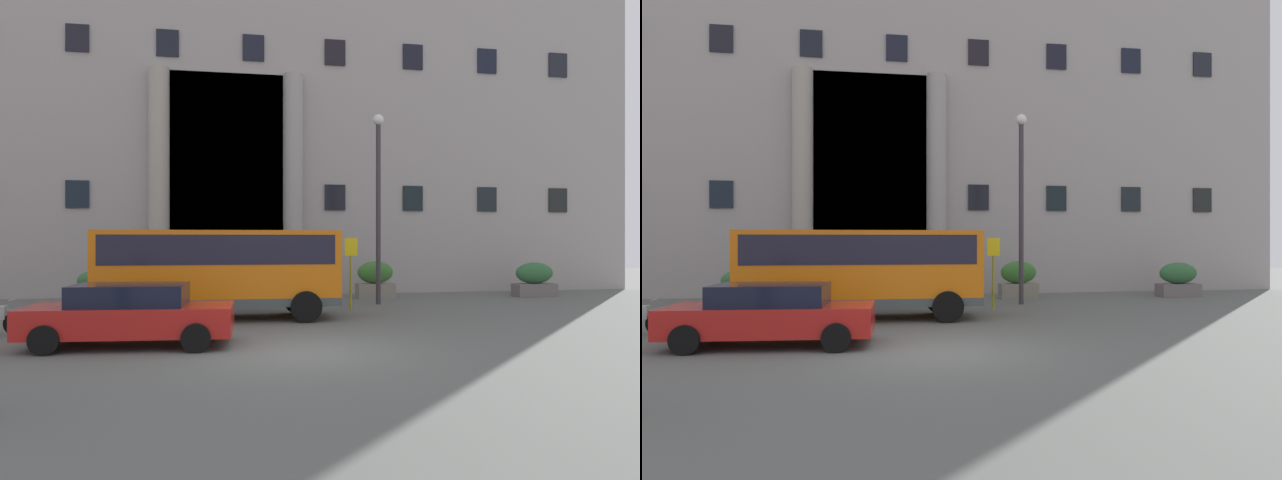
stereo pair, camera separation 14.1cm
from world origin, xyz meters
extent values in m
cube|color=#595C57|center=(0.00, 0.00, -0.06)|extent=(80.00, 64.00, 0.12)
cube|color=#9F9793|center=(0.00, 17.50, 9.59)|extent=(35.51, 9.00, 19.17)
cube|color=black|center=(-1.10, 13.06, 4.73)|extent=(4.75, 0.12, 9.45)
cylinder|color=#A29A8E|center=(-3.89, 12.75, 4.73)|extent=(0.83, 0.83, 9.45)
cylinder|color=#9B9790|center=(1.69, 12.75, 4.73)|extent=(0.83, 0.83, 9.45)
cube|color=black|center=(-7.10, 12.96, 4.22)|extent=(0.91, 0.08, 1.12)
cube|color=black|center=(3.55, 12.96, 4.22)|extent=(0.91, 0.08, 1.12)
cube|color=black|center=(7.10, 12.96, 4.22)|extent=(0.91, 0.08, 1.12)
cube|color=black|center=(10.65, 12.96, 4.22)|extent=(0.91, 0.08, 1.12)
cube|color=black|center=(14.20, 12.96, 4.22)|extent=(0.91, 0.08, 1.12)
cube|color=black|center=(-7.10, 12.96, 10.55)|extent=(0.91, 0.08, 1.12)
cube|color=black|center=(-3.55, 12.96, 10.55)|extent=(0.91, 0.08, 1.12)
cube|color=black|center=(0.00, 12.96, 10.55)|extent=(0.91, 0.08, 1.12)
cube|color=black|center=(3.55, 12.96, 10.55)|extent=(0.91, 0.08, 1.12)
cube|color=black|center=(7.10, 12.96, 10.55)|extent=(0.91, 0.08, 1.12)
cube|color=black|center=(10.65, 12.96, 10.55)|extent=(0.91, 0.08, 1.12)
cube|color=black|center=(14.20, 12.96, 10.55)|extent=(0.91, 0.08, 1.12)
cube|color=orange|center=(-1.49, 5.50, 1.55)|extent=(7.05, 2.34, 2.19)
cube|color=black|center=(-1.49, 5.50, 2.09)|extent=(6.63, 2.36, 0.85)
cube|color=black|center=(1.94, 5.44, 1.90)|extent=(0.09, 1.86, 1.06)
cube|color=#424C4A|center=(-1.49, 5.50, 0.57)|extent=(7.05, 2.38, 0.24)
cylinder|color=black|center=(0.98, 6.56, 0.45)|extent=(0.90, 0.30, 0.90)
cylinder|color=black|center=(0.94, 4.35, 0.45)|extent=(0.90, 0.30, 0.90)
cylinder|color=black|center=(-3.93, 6.65, 0.45)|extent=(0.90, 0.30, 0.90)
cylinder|color=black|center=(-3.97, 4.44, 0.45)|extent=(0.90, 0.30, 0.90)
cylinder|color=#9C9815|center=(2.90, 7.13, 1.19)|extent=(0.08, 0.08, 2.38)
cube|color=yellow|center=(2.90, 7.10, 2.13)|extent=(0.44, 0.03, 0.60)
cube|color=gray|center=(4.79, 10.86, 0.30)|extent=(1.53, 0.72, 0.59)
ellipsoid|color=#376D2B|center=(4.79, 10.86, 1.05)|extent=(1.47, 0.65, 0.90)
cube|color=#6C615F|center=(11.53, 10.40, 0.27)|extent=(1.72, 0.76, 0.53)
ellipsoid|color=#2F6335|center=(11.53, 10.40, 0.98)|extent=(1.65, 0.69, 0.88)
cube|color=gray|center=(-5.87, 10.63, 0.23)|extent=(1.57, 0.78, 0.47)
ellipsoid|color=#36673C|center=(-5.87, 10.63, 0.86)|extent=(1.51, 0.70, 0.79)
cube|color=red|center=(-3.49, 1.28, 0.59)|extent=(4.63, 2.13, 0.64)
cube|color=black|center=(-3.49, 1.28, 1.14)|extent=(2.55, 1.76, 0.47)
cylinder|color=black|center=(-1.89, 2.06, 0.31)|extent=(0.63, 0.25, 0.62)
cylinder|color=black|center=(-2.03, 0.27, 0.31)|extent=(0.63, 0.25, 0.62)
cylinder|color=black|center=(-4.94, 2.29, 0.31)|extent=(0.63, 0.25, 0.62)
cylinder|color=black|center=(-5.08, 0.51, 0.31)|extent=(0.63, 0.25, 0.62)
cylinder|color=black|center=(-6.45, 3.30, 0.30)|extent=(0.60, 0.12, 0.60)
cylinder|color=#A5A5A8|center=(-6.56, 3.30, 0.88)|extent=(0.05, 0.55, 0.03)
cylinder|color=#383237|center=(4.30, 8.69, 3.30)|extent=(0.18, 0.18, 6.61)
sphere|color=silver|center=(4.30, 8.69, 6.79)|extent=(0.40, 0.40, 0.40)
camera|label=1|loc=(-1.66, -12.43, 2.37)|focal=33.37mm
camera|label=2|loc=(-1.52, -12.46, 2.37)|focal=33.37mm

